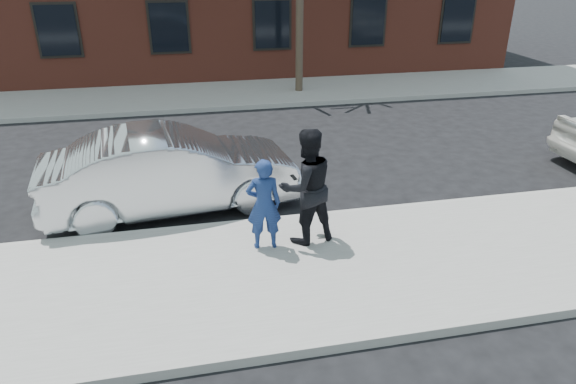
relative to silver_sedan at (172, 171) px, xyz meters
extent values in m
plane|color=black|center=(-0.03, -2.65, -0.81)|extent=(100.00, 100.00, 0.00)
cube|color=gray|center=(-0.03, -2.90, -0.74)|extent=(50.00, 3.50, 0.15)
cube|color=#999691|center=(-0.03, -1.10, -0.74)|extent=(50.00, 0.10, 0.15)
cube|color=gray|center=(-0.03, 8.60, -0.74)|extent=(50.00, 3.50, 0.15)
cube|color=#999691|center=(-0.03, 6.80, -0.74)|extent=(50.00, 0.10, 0.15)
cube|color=black|center=(3.87, 10.29, 1.39)|extent=(1.30, 0.06, 1.70)
cube|color=black|center=(11.47, 10.29, 1.39)|extent=(1.30, 0.06, 1.70)
cylinder|color=#362B20|center=(4.47, 8.35, 1.44)|extent=(0.26, 0.26, 4.20)
imported|color=#B7BABF|center=(0.00, 0.00, 0.00)|extent=(5.11, 2.30, 1.63)
imported|color=navy|center=(1.47, -2.08, 0.13)|extent=(0.60, 0.41, 1.59)
cube|color=black|center=(1.43, -1.86, 0.68)|extent=(0.08, 0.13, 0.08)
imported|color=black|center=(2.21, -1.99, 0.34)|extent=(1.13, 0.96, 2.01)
cube|color=black|center=(2.02, -1.85, 0.47)|extent=(0.12, 0.15, 0.06)
camera|label=1|loc=(0.31, -9.50, 3.88)|focal=32.00mm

